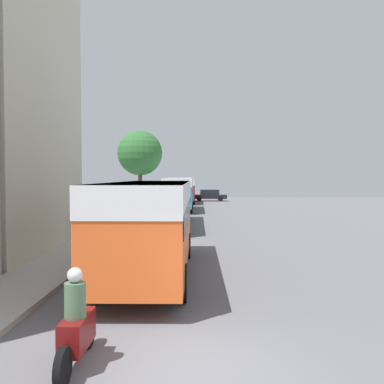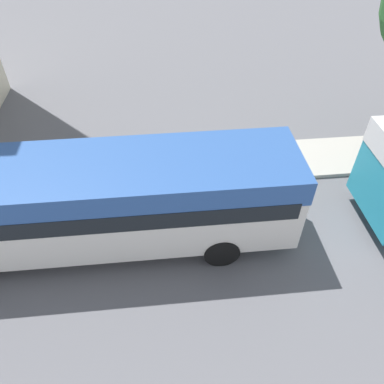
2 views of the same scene
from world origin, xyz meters
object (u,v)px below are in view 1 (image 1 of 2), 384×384
(motorcycle_behind_lead, at_px, (76,327))
(bus_third_in_line, at_px, (179,190))
(pedestrian_near_curb, at_px, (80,220))
(bus_following, at_px, (169,197))
(bus_rear, at_px, (185,188))
(bus_lead, at_px, (151,215))
(car_crossing, at_px, (210,195))

(motorcycle_behind_lead, bearing_deg, bus_third_in_line, 89.42)
(pedestrian_near_curb, bearing_deg, bus_following, 59.59)
(bus_rear, xyz_separation_m, motorcycle_behind_lead, (-0.53, -45.11, -1.21))
(bus_lead, xyz_separation_m, bus_following, (-0.30, 13.89, -0.09))
(bus_third_in_line, bearing_deg, bus_following, -90.42)
(bus_following, bearing_deg, pedestrian_near_curb, -120.41)
(motorcycle_behind_lead, bearing_deg, pedestrian_near_curb, 105.09)
(bus_rear, relative_size, motorcycle_behind_lead, 4.10)
(bus_following, bearing_deg, bus_rear, 89.32)
(bus_following, height_order, car_crossing, bus_following)
(bus_following, bearing_deg, motorcycle_behind_lead, -90.68)
(car_crossing, xyz_separation_m, pedestrian_near_curb, (-7.46, -35.51, 0.30))
(bus_rear, height_order, motorcycle_behind_lead, bus_rear)
(bus_lead, relative_size, car_crossing, 2.16)
(car_crossing, bearing_deg, bus_rear, -36.50)
(bus_following, distance_m, bus_rear, 24.41)
(bus_third_in_line, height_order, bus_rear, bus_third_in_line)
(bus_lead, height_order, bus_third_in_line, bus_third_in_line)
(bus_rear, height_order, car_crossing, bus_rear)
(bus_rear, xyz_separation_m, pedestrian_near_curb, (-4.28, -31.21, -0.81))
(bus_rear, bearing_deg, bus_following, -90.68)
(bus_following, relative_size, car_crossing, 2.48)
(bus_third_in_line, relative_size, motorcycle_behind_lead, 4.23)
(bus_third_in_line, relative_size, car_crossing, 2.10)
(bus_following, distance_m, bus_third_in_line, 12.69)
(bus_following, xyz_separation_m, motorcycle_behind_lead, (-0.24, -20.70, -1.22))
(bus_following, bearing_deg, bus_third_in_line, 89.58)
(bus_lead, bearing_deg, pedestrian_near_curb, 121.18)
(pedestrian_near_curb, bearing_deg, motorcycle_behind_lead, -74.91)
(car_crossing, bearing_deg, pedestrian_near_curb, -11.86)
(bus_third_in_line, height_order, pedestrian_near_curb, bus_third_in_line)
(bus_lead, height_order, motorcycle_behind_lead, bus_lead)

